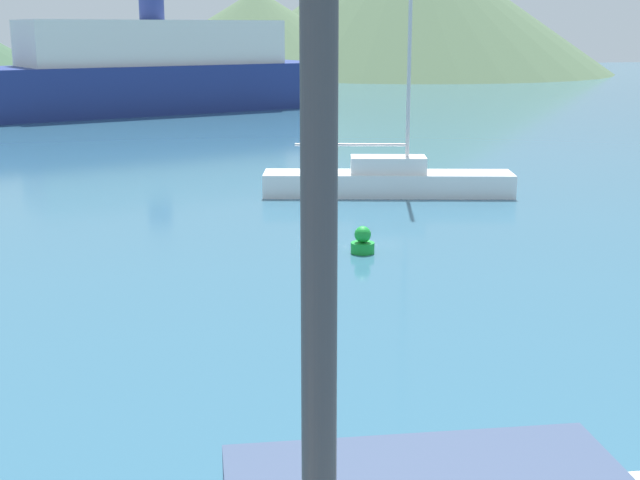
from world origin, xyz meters
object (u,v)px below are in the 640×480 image
at_px(streetlamp, 319,378).
at_px(sailboat_inner, 388,180).
at_px(buoy_marker, 363,242).
at_px(ferry_distant, 154,72).

relative_size(streetlamp, sailboat_inner, 0.61).
height_order(sailboat_inner, buoy_marker, sailboat_inner).
xyz_separation_m(sailboat_inner, buoy_marker, (-3.55, -6.95, -0.23)).
height_order(streetlamp, ferry_distant, ferry_distant).
relative_size(ferry_distant, buoy_marker, 36.82).
bearing_deg(streetlamp, buoy_marker, 68.44).
bearing_deg(sailboat_inner, streetlamp, -94.04).
xyz_separation_m(streetlamp, buoy_marker, (6.68, 16.90, -3.90)).
height_order(streetlamp, sailboat_inner, sailboat_inner).
distance_m(streetlamp, sailboat_inner, 26.21).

